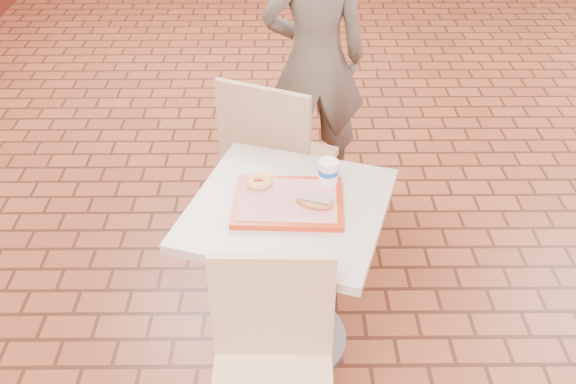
{
  "coord_description": "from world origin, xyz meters",
  "views": [
    {
      "loc": [
        -1.25,
        -2.28,
        2.25
      ],
      "look_at": [
        -1.23,
        -0.32,
        0.83
      ],
      "focal_mm": 40.0,
      "sensor_mm": 36.0,
      "label": 1
    }
  ],
  "objects_px": {
    "main_table": "(288,254)",
    "chair_main_front": "(272,367)",
    "ring_donut": "(259,181)",
    "long_john_donut": "(315,202)",
    "customer": "(315,61)",
    "serving_tray": "(288,202)",
    "chair_main_back": "(275,157)",
    "paper_cup": "(328,172)"
  },
  "relations": [
    {
      "from": "main_table",
      "to": "chair_main_front",
      "type": "distance_m",
      "value": 0.56
    },
    {
      "from": "ring_donut",
      "to": "long_john_donut",
      "type": "distance_m",
      "value": 0.26
    },
    {
      "from": "main_table",
      "to": "chair_main_front",
      "type": "bearing_deg",
      "value": -95.91
    },
    {
      "from": "customer",
      "to": "serving_tray",
      "type": "bearing_deg",
      "value": 76.63
    },
    {
      "from": "chair_main_back",
      "to": "serving_tray",
      "type": "xyz_separation_m",
      "value": [
        0.06,
        -0.67,
        0.23
      ]
    },
    {
      "from": "main_table",
      "to": "customer",
      "type": "xyz_separation_m",
      "value": [
        0.15,
        1.27,
        0.27
      ]
    },
    {
      "from": "long_john_donut",
      "to": "paper_cup",
      "type": "relative_size",
      "value": 1.51
    },
    {
      "from": "chair_main_front",
      "to": "ring_donut",
      "type": "bearing_deg",
      "value": 96.11
    },
    {
      "from": "ring_donut",
      "to": "chair_main_front",
      "type": "bearing_deg",
      "value": -85.06
    },
    {
      "from": "paper_cup",
      "to": "main_table",
      "type": "bearing_deg",
      "value": -144.73
    },
    {
      "from": "main_table",
      "to": "long_john_donut",
      "type": "distance_m",
      "value": 0.32
    },
    {
      "from": "chair_main_front",
      "to": "paper_cup",
      "type": "bearing_deg",
      "value": 73.3
    },
    {
      "from": "chair_main_back",
      "to": "customer",
      "type": "relative_size",
      "value": 0.62
    },
    {
      "from": "customer",
      "to": "long_john_donut",
      "type": "relative_size",
      "value": 10.53
    },
    {
      "from": "ring_donut",
      "to": "main_table",
      "type": "bearing_deg",
      "value": -40.34
    },
    {
      "from": "main_table",
      "to": "ring_donut",
      "type": "height_order",
      "value": "ring_donut"
    },
    {
      "from": "chair_main_front",
      "to": "customer",
      "type": "relative_size",
      "value": 0.57
    },
    {
      "from": "ring_donut",
      "to": "paper_cup",
      "type": "relative_size",
      "value": 1.04
    },
    {
      "from": "customer",
      "to": "long_john_donut",
      "type": "xyz_separation_m",
      "value": [
        -0.05,
        -1.31,
        0.03
      ]
    },
    {
      "from": "long_john_donut",
      "to": "paper_cup",
      "type": "xyz_separation_m",
      "value": [
        0.06,
        0.15,
        0.03
      ]
    },
    {
      "from": "customer",
      "to": "long_john_donut",
      "type": "bearing_deg",
      "value": 81.21
    },
    {
      "from": "ring_donut",
      "to": "long_john_donut",
      "type": "height_order",
      "value": "long_john_donut"
    },
    {
      "from": "main_table",
      "to": "chair_main_back",
      "type": "height_order",
      "value": "chair_main_back"
    },
    {
      "from": "chair_main_back",
      "to": "customer",
      "type": "bearing_deg",
      "value": -86.54
    },
    {
      "from": "long_john_donut",
      "to": "serving_tray",
      "type": "bearing_deg",
      "value": 157.2
    },
    {
      "from": "customer",
      "to": "ring_donut",
      "type": "xyz_separation_m",
      "value": [
        -0.27,
        -1.17,
        0.02
      ]
    },
    {
      "from": "main_table",
      "to": "serving_tray",
      "type": "height_order",
      "value": "serving_tray"
    },
    {
      "from": "main_table",
      "to": "chair_main_back",
      "type": "xyz_separation_m",
      "value": [
        -0.06,
        0.67,
        0.03
      ]
    },
    {
      "from": "serving_tray",
      "to": "long_john_donut",
      "type": "relative_size",
      "value": 2.78
    },
    {
      "from": "ring_donut",
      "to": "long_john_donut",
      "type": "bearing_deg",
      "value": -32.97
    },
    {
      "from": "paper_cup",
      "to": "ring_donut",
      "type": "bearing_deg",
      "value": -176.87
    },
    {
      "from": "long_john_donut",
      "to": "customer",
      "type": "bearing_deg",
      "value": 87.61
    },
    {
      "from": "chair_main_front",
      "to": "chair_main_back",
      "type": "height_order",
      "value": "chair_main_back"
    },
    {
      "from": "main_table",
      "to": "chair_main_front",
      "type": "xyz_separation_m",
      "value": [
        -0.06,
        -0.56,
        -0.01
      ]
    },
    {
      "from": "chair_main_back",
      "to": "long_john_donut",
      "type": "relative_size",
      "value": 6.56
    },
    {
      "from": "chair_main_front",
      "to": "paper_cup",
      "type": "relative_size",
      "value": 9.09
    },
    {
      "from": "main_table",
      "to": "serving_tray",
      "type": "xyz_separation_m",
      "value": [
        -0.0,
        0.0,
        0.26
      ]
    },
    {
      "from": "main_table",
      "to": "paper_cup",
      "type": "xyz_separation_m",
      "value": [
        0.16,
        0.11,
        0.33
      ]
    },
    {
      "from": "serving_tray",
      "to": "chair_main_front",
      "type": "bearing_deg",
      "value": -95.91
    },
    {
      "from": "chair_main_back",
      "to": "paper_cup",
      "type": "bearing_deg",
      "value": 134.59
    },
    {
      "from": "customer",
      "to": "long_john_donut",
      "type": "distance_m",
      "value": 1.31
    },
    {
      "from": "main_table",
      "to": "ring_donut",
      "type": "bearing_deg",
      "value": 139.66
    }
  ]
}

